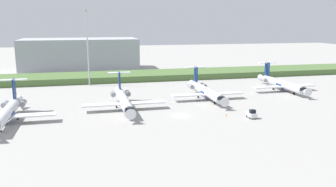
{
  "coord_description": "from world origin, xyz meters",
  "views": [
    {
      "loc": [
        -23.65,
        -83.76,
        23.92
      ],
      "look_at": [
        0.0,
        14.59,
        3.0
      ],
      "focal_mm": 36.86,
      "sensor_mm": 36.0,
      "label": 1
    }
  ],
  "objects_px": {
    "baggage_tug": "(252,114)",
    "safety_cone_front_marker": "(226,115)",
    "regional_jet_second": "(124,100)",
    "regional_jet_third": "(206,91)",
    "regional_jet_fourth": "(281,84)",
    "regional_jet_nearest": "(7,112)",
    "antenna_mast": "(88,55)"
  },
  "relations": [
    {
      "from": "baggage_tug",
      "to": "safety_cone_front_marker",
      "type": "xyz_separation_m",
      "value": [
        -5.51,
        3.34,
        -0.73
      ]
    },
    {
      "from": "regional_jet_second",
      "to": "regional_jet_third",
      "type": "height_order",
      "value": "same"
    },
    {
      "from": "regional_jet_second",
      "to": "regional_jet_fourth",
      "type": "height_order",
      "value": "same"
    },
    {
      "from": "regional_jet_nearest",
      "to": "regional_jet_fourth",
      "type": "distance_m",
      "value": 88.98
    },
    {
      "from": "regional_jet_third",
      "to": "regional_jet_fourth",
      "type": "bearing_deg",
      "value": 12.1
    },
    {
      "from": "antenna_mast",
      "to": "safety_cone_front_marker",
      "type": "bearing_deg",
      "value": -57.67
    },
    {
      "from": "regional_jet_fourth",
      "to": "antenna_mast",
      "type": "height_order",
      "value": "antenna_mast"
    },
    {
      "from": "safety_cone_front_marker",
      "to": "regional_jet_second",
      "type": "bearing_deg",
      "value": 150.97
    },
    {
      "from": "regional_jet_third",
      "to": "safety_cone_front_marker",
      "type": "bearing_deg",
      "value": -94.83
    },
    {
      "from": "antenna_mast",
      "to": "baggage_tug",
      "type": "relative_size",
      "value": 8.87
    },
    {
      "from": "regional_jet_second",
      "to": "antenna_mast",
      "type": "xyz_separation_m",
      "value": [
        -8.79,
        39.63,
        9.16
      ]
    },
    {
      "from": "baggage_tug",
      "to": "safety_cone_front_marker",
      "type": "distance_m",
      "value": 6.49
    },
    {
      "from": "regional_jet_nearest",
      "to": "antenna_mast",
      "type": "relative_size",
      "value": 1.09
    },
    {
      "from": "regional_jet_second",
      "to": "regional_jet_nearest",
      "type": "bearing_deg",
      "value": -166.71
    },
    {
      "from": "regional_jet_third",
      "to": "baggage_tug",
      "type": "relative_size",
      "value": 9.69
    },
    {
      "from": "regional_jet_fourth",
      "to": "safety_cone_front_marker",
      "type": "relative_size",
      "value": 56.36
    },
    {
      "from": "regional_jet_nearest",
      "to": "regional_jet_fourth",
      "type": "relative_size",
      "value": 1.0
    },
    {
      "from": "regional_jet_second",
      "to": "safety_cone_front_marker",
      "type": "bearing_deg",
      "value": -29.03
    },
    {
      "from": "regional_jet_nearest",
      "to": "regional_jet_third",
      "type": "bearing_deg",
      "value": 13.72
    },
    {
      "from": "regional_jet_fourth",
      "to": "baggage_tug",
      "type": "xyz_separation_m",
      "value": [
        -27.05,
        -30.68,
        -1.53
      ]
    },
    {
      "from": "regional_jet_second",
      "to": "regional_jet_third",
      "type": "bearing_deg",
      "value": 14.19
    },
    {
      "from": "regional_jet_second",
      "to": "regional_jet_fourth",
      "type": "bearing_deg",
      "value": 13.08
    },
    {
      "from": "antenna_mast",
      "to": "safety_cone_front_marker",
      "type": "height_order",
      "value": "antenna_mast"
    },
    {
      "from": "regional_jet_second",
      "to": "baggage_tug",
      "type": "height_order",
      "value": "regional_jet_second"
    },
    {
      "from": "regional_jet_fourth",
      "to": "baggage_tug",
      "type": "distance_m",
      "value": 40.93
    },
    {
      "from": "regional_jet_second",
      "to": "safety_cone_front_marker",
      "type": "xyz_separation_m",
      "value": [
        25.12,
        -13.94,
        -2.26
      ]
    },
    {
      "from": "regional_jet_fourth",
      "to": "antenna_mast",
      "type": "distance_m",
      "value": 72.05
    },
    {
      "from": "regional_jet_nearest",
      "to": "regional_jet_fourth",
      "type": "bearing_deg",
      "value": 13.15
    },
    {
      "from": "regional_jet_fourth",
      "to": "antenna_mast",
      "type": "relative_size",
      "value": 1.09
    },
    {
      "from": "antenna_mast",
      "to": "regional_jet_third",
      "type": "bearing_deg",
      "value": -42.64
    },
    {
      "from": "regional_jet_fourth",
      "to": "regional_jet_second",
      "type": "bearing_deg",
      "value": -166.92
    },
    {
      "from": "regional_jet_second",
      "to": "safety_cone_front_marker",
      "type": "distance_m",
      "value": 28.82
    }
  ]
}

